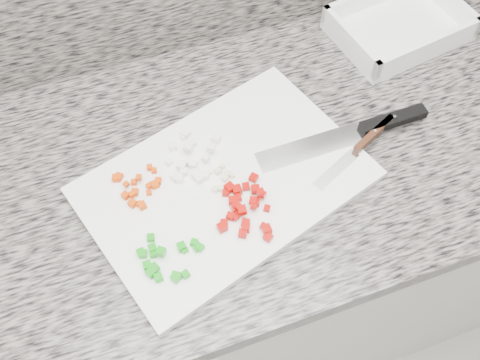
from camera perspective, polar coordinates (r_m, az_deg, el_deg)
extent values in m
cube|color=white|center=(1.38, -0.90, -8.60)|extent=(3.92, 0.62, 0.86)
cube|color=slate|center=(0.99, -1.24, 1.78)|extent=(3.96, 0.64, 0.04)
cube|color=white|center=(0.93, -1.58, -0.28)|extent=(0.54, 0.44, 0.02)
cube|color=#D14004|center=(0.95, -12.80, 0.36)|extent=(0.02, 0.02, 0.01)
cube|color=#D14004|center=(0.92, -11.14, -1.25)|extent=(0.01, 0.01, 0.01)
cube|color=#D14004|center=(0.93, -10.75, 0.28)|extent=(0.01, 0.01, 0.01)
cube|color=#D14004|center=(0.92, -9.69, -1.33)|extent=(0.01, 0.01, 0.01)
cube|color=#D14004|center=(0.92, -9.06, -0.48)|extent=(0.01, 0.01, 0.01)
cube|color=#D14004|center=(0.92, -12.11, -1.62)|extent=(0.02, 0.02, 0.01)
cube|color=#D14004|center=(0.95, -9.61, 1.34)|extent=(0.01, 0.01, 0.01)
cube|color=#D14004|center=(0.95, -13.10, 0.20)|extent=(0.01, 0.01, 0.01)
cube|color=#D14004|center=(0.94, -9.15, 1.02)|extent=(0.01, 0.01, 0.01)
cube|color=#D14004|center=(0.91, -11.40, -2.47)|extent=(0.02, 0.02, 0.01)
cube|color=#D14004|center=(0.91, -10.37, -2.70)|extent=(0.01, 0.01, 0.01)
cube|color=#D14004|center=(0.93, -12.05, -0.44)|extent=(0.01, 0.01, 0.01)
cube|color=#D14004|center=(0.91, -10.74, -2.51)|extent=(0.01, 0.01, 0.01)
cube|color=#D14004|center=(0.93, -8.72, -0.10)|extent=(0.01, 0.01, 0.01)
cube|color=#D14004|center=(0.94, -11.25, -0.23)|extent=(0.01, 0.01, 0.01)
cube|color=#D14004|center=(0.91, -11.46, -1.51)|extent=(0.01, 0.01, 0.01)
cube|color=#D14004|center=(0.93, -9.68, -0.65)|extent=(0.01, 0.01, 0.01)
cube|color=white|center=(0.93, -4.79, 0.66)|extent=(0.02, 0.02, 0.01)
cube|color=white|center=(0.93, -4.31, 0.58)|extent=(0.01, 0.01, 0.01)
cube|color=white|center=(0.95, -5.59, 3.54)|extent=(0.02, 0.02, 0.01)
cube|color=white|center=(0.94, -5.02, 1.71)|extent=(0.02, 0.02, 0.01)
cube|color=white|center=(0.94, -5.53, 2.01)|extent=(0.01, 0.01, 0.01)
cube|color=white|center=(0.93, -5.98, 0.87)|extent=(0.01, 0.01, 0.01)
cube|color=white|center=(0.93, -4.70, 0.84)|extent=(0.01, 0.01, 0.01)
cube|color=white|center=(0.96, -7.17, 3.52)|extent=(0.01, 0.01, 0.01)
cube|color=white|center=(0.92, -6.47, 0.12)|extent=(0.02, 0.02, 0.01)
cube|color=white|center=(0.95, -7.59, 1.90)|extent=(0.01, 0.01, 0.01)
cube|color=white|center=(0.93, -3.70, 2.35)|extent=(0.02, 0.02, 0.01)
cube|color=white|center=(0.92, -3.83, 0.48)|extent=(0.01, 0.01, 0.01)
cube|color=white|center=(0.94, -6.22, 1.50)|extent=(0.02, 0.02, 0.01)
cube|color=white|center=(0.98, -5.83, 4.96)|extent=(0.02, 0.02, 0.01)
cube|color=white|center=(0.94, -3.07, 3.46)|extent=(0.02, 0.02, 0.01)
cube|color=white|center=(0.98, -6.03, 4.64)|extent=(0.01, 0.01, 0.01)
cube|color=white|center=(0.97, -5.14, 4.04)|extent=(0.02, 0.02, 0.01)
cube|color=white|center=(0.97, -2.54, 4.41)|extent=(0.02, 0.02, 0.01)
cube|color=white|center=(0.93, -6.97, 0.32)|extent=(0.01, 0.01, 0.01)
cube|color=white|center=(0.92, -4.35, 0.24)|extent=(0.02, 0.02, 0.01)
cube|color=#0F960D|center=(0.84, -6.85, -10.27)|extent=(0.02, 0.02, 0.01)
cube|color=#0F960D|center=(0.87, -9.24, -7.80)|extent=(0.01, 0.01, 0.01)
cube|color=#0F960D|center=(0.86, -6.25, -7.09)|extent=(0.01, 0.01, 0.01)
cube|color=#0F960D|center=(0.87, -4.90, -6.68)|extent=(0.02, 0.02, 0.01)
cube|color=#0F960D|center=(0.86, -5.94, -7.40)|extent=(0.01, 0.01, 0.01)
cube|color=#0F960D|center=(0.86, -4.30, -7.17)|extent=(0.02, 0.02, 0.01)
cube|color=#0F960D|center=(0.88, -9.49, -6.10)|extent=(0.01, 0.01, 0.01)
cube|color=#0F960D|center=(0.85, -8.43, -7.55)|extent=(0.02, 0.02, 0.01)
cube|color=#0F960D|center=(0.84, -5.84, -9.97)|extent=(0.01, 0.01, 0.01)
cube|color=#0F960D|center=(0.85, -8.68, -10.24)|extent=(0.01, 0.01, 0.01)
cube|color=#0F960D|center=(0.86, -9.84, -8.98)|extent=(0.01, 0.01, 0.01)
cube|color=#0F960D|center=(0.85, -9.15, -9.26)|extent=(0.02, 0.02, 0.01)
cube|color=#0F960D|center=(0.86, -4.61, -7.25)|extent=(0.01, 0.01, 0.01)
cube|color=#0F960D|center=(0.85, -6.90, -10.10)|extent=(0.02, 0.02, 0.01)
cube|color=#0F960D|center=(0.87, -10.31, -7.77)|extent=(0.01, 0.01, 0.01)
cube|color=#0F960D|center=(0.87, -10.52, -7.63)|extent=(0.01, 0.01, 0.01)
cube|color=#0F960D|center=(0.87, -9.31, -7.23)|extent=(0.01, 0.01, 0.01)
cube|color=#0F960D|center=(0.85, -9.47, -9.72)|extent=(0.02, 0.02, 0.01)
cube|color=#A60702|center=(0.90, -0.53, -2.34)|extent=(0.02, 0.02, 0.01)
cube|color=#A60702|center=(0.91, -0.34, -1.09)|extent=(0.02, 0.02, 0.01)
cube|color=#A60702|center=(0.87, 2.85, -5.30)|extent=(0.01, 0.01, 0.01)
cube|color=#A60702|center=(0.88, -0.51, -3.98)|extent=(0.01, 0.01, 0.01)
cube|color=#A60702|center=(0.87, -1.93, -5.06)|extent=(0.02, 0.02, 0.01)
cube|color=#A60702|center=(0.90, -0.79, -2.21)|extent=(0.02, 0.02, 0.01)
cube|color=#A60702|center=(0.87, 3.01, -6.11)|extent=(0.02, 0.02, 0.01)
cube|color=#A60702|center=(0.90, 1.67, -2.33)|extent=(0.02, 0.02, 0.01)
cube|color=#A60702|center=(0.89, 2.41, -1.54)|extent=(0.02, 0.02, 0.01)
cube|color=#A60702|center=(0.87, 0.61, -5.12)|extent=(0.02, 0.02, 0.01)
cube|color=#A60702|center=(0.91, -1.54, -1.38)|extent=(0.01, 0.01, 0.01)
cube|color=#A60702|center=(0.91, -1.11, -0.81)|extent=(0.02, 0.02, 0.01)
cube|color=#A60702|center=(0.92, 1.47, 0.25)|extent=(0.02, 0.02, 0.01)
cube|color=#A60702|center=(0.90, -0.25, -1.92)|extent=(0.01, 0.01, 0.01)
cube|color=#A60702|center=(0.88, 0.61, -4.61)|extent=(0.02, 0.02, 0.01)
cube|color=#A60702|center=(0.91, 1.65, -1.01)|extent=(0.02, 0.02, 0.01)
cube|color=#A60702|center=(0.91, 0.63, -0.70)|extent=(0.01, 0.01, 0.01)
cube|color=#A60702|center=(0.89, 2.18, -1.37)|extent=(0.01, 0.01, 0.01)
cube|color=#A60702|center=(0.89, -0.22, -3.38)|extent=(0.01, 0.01, 0.01)
cube|color=#A60702|center=(0.88, -1.04, -3.88)|extent=(0.02, 0.02, 0.01)
cube|color=#A60702|center=(0.88, 1.46, -2.78)|extent=(0.01, 0.01, 0.01)
cube|color=#A60702|center=(0.88, -1.71, -4.62)|extent=(0.02, 0.02, 0.01)
cube|color=#A60702|center=(0.88, 2.54, -4.96)|extent=(0.01, 0.01, 0.01)
cube|color=#A60702|center=(0.87, 0.28, -5.72)|extent=(0.02, 0.02, 0.01)
cube|color=#A60702|center=(0.88, -0.12, -2.95)|extent=(0.02, 0.02, 0.01)
cube|color=#A60702|center=(0.88, 0.21, -3.24)|extent=(0.02, 0.02, 0.01)
cube|color=#A60702|center=(0.89, 1.39, -2.22)|extent=(0.02, 0.02, 0.01)
cube|color=#A60702|center=(0.89, 2.89, -3.03)|extent=(0.01, 0.01, 0.01)
cube|color=#A60702|center=(0.89, -0.47, -3.01)|extent=(0.02, 0.02, 0.01)
cube|color=beige|center=(0.93, -2.40, 0.93)|extent=(0.01, 0.01, 0.01)
cube|color=beige|center=(0.93, -3.39, 0.77)|extent=(0.01, 0.01, 0.01)
cube|color=beige|center=(0.94, -1.89, 1.49)|extent=(0.01, 0.01, 0.01)
cube|color=beige|center=(0.93, -2.15, 0.91)|extent=(0.01, 0.01, 0.01)
cube|color=beige|center=(0.91, -1.13, -1.06)|extent=(0.01, 0.01, 0.01)
cube|color=beige|center=(0.93, -1.34, 0.72)|extent=(0.01, 0.01, 0.01)
cube|color=beige|center=(0.91, -2.00, -0.93)|extent=(0.01, 0.01, 0.01)
cube|color=beige|center=(0.93, -1.24, 0.56)|extent=(0.01, 0.01, 0.01)
cube|color=beige|center=(0.92, -1.62, 0.20)|extent=(0.01, 0.01, 0.01)
cube|color=beige|center=(0.91, -2.64, -0.97)|extent=(0.01, 0.01, 0.01)
cube|color=beige|center=(0.93, -4.02, 0.32)|extent=(0.01, 0.01, 0.01)
cube|color=beige|center=(0.93, -0.78, 0.46)|extent=(0.01, 0.01, 0.01)
cube|color=white|center=(0.97, 7.55, 3.46)|extent=(0.20, 0.05, 0.00)
cube|color=black|center=(1.03, 16.04, 6.20)|extent=(0.13, 0.03, 0.02)
cylinder|color=white|center=(1.02, 16.16, 6.51)|extent=(0.01, 0.01, 0.00)
cube|color=white|center=(0.95, 10.23, 1.10)|extent=(0.10, 0.06, 0.00)
cube|color=#431E10|center=(1.00, 14.09, 4.80)|extent=(0.10, 0.05, 0.02)
cylinder|color=white|center=(0.99, 14.20, 5.11)|extent=(0.01, 0.01, 0.00)
cube|color=white|center=(1.22, 16.43, 15.01)|extent=(0.29, 0.23, 0.01)
cube|color=white|center=(1.16, 19.44, 13.16)|extent=(0.26, 0.05, 0.04)
cube|color=white|center=(1.28, 21.29, 17.35)|extent=(0.04, 0.19, 0.04)
cube|color=white|center=(1.14, 11.71, 14.26)|extent=(0.04, 0.19, 0.04)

